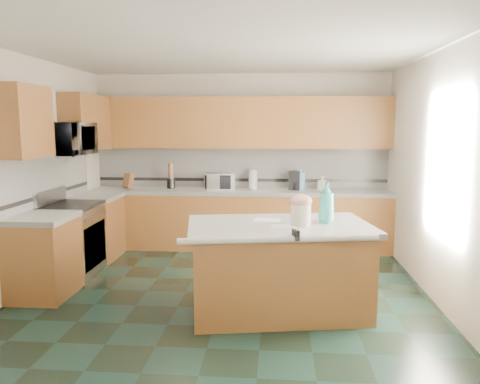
# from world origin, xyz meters

# --- Properties ---
(floor) EXTENTS (4.60, 4.60, 0.00)m
(floor) POSITION_xyz_m (0.00, 0.00, 0.00)
(floor) COLOR black
(floor) RESTS_ON ground
(ceiling) EXTENTS (4.60, 4.60, 0.00)m
(ceiling) POSITION_xyz_m (0.00, 0.00, 2.70)
(ceiling) COLOR white
(ceiling) RESTS_ON ground
(wall_back) EXTENTS (4.60, 0.04, 2.70)m
(wall_back) POSITION_xyz_m (0.00, 2.32, 1.35)
(wall_back) COLOR white
(wall_back) RESTS_ON ground
(wall_front) EXTENTS (4.60, 0.04, 2.70)m
(wall_front) POSITION_xyz_m (0.00, -2.32, 1.35)
(wall_front) COLOR white
(wall_front) RESTS_ON ground
(wall_left) EXTENTS (0.04, 4.60, 2.70)m
(wall_left) POSITION_xyz_m (-2.32, 0.00, 1.35)
(wall_left) COLOR white
(wall_left) RESTS_ON ground
(wall_right) EXTENTS (0.04, 4.60, 2.70)m
(wall_right) POSITION_xyz_m (2.32, 0.00, 1.35)
(wall_right) COLOR white
(wall_right) RESTS_ON ground
(back_base_cab) EXTENTS (4.60, 0.60, 0.86)m
(back_base_cab) POSITION_xyz_m (0.00, 2.00, 0.43)
(back_base_cab) COLOR #543218
(back_base_cab) RESTS_ON ground
(back_countertop) EXTENTS (4.60, 0.64, 0.06)m
(back_countertop) POSITION_xyz_m (0.00, 2.00, 0.89)
(back_countertop) COLOR silver
(back_countertop) RESTS_ON back_base_cab
(back_upper_cab) EXTENTS (4.60, 0.33, 0.78)m
(back_upper_cab) POSITION_xyz_m (0.00, 2.13, 1.94)
(back_upper_cab) COLOR #543218
(back_upper_cab) RESTS_ON wall_back
(back_backsplash) EXTENTS (4.60, 0.02, 0.63)m
(back_backsplash) POSITION_xyz_m (0.00, 2.29, 1.24)
(back_backsplash) COLOR silver
(back_backsplash) RESTS_ON back_countertop
(back_accent_band) EXTENTS (4.60, 0.01, 0.05)m
(back_accent_band) POSITION_xyz_m (0.00, 2.28, 1.04)
(back_accent_band) COLOR black
(back_accent_band) RESTS_ON back_countertop
(left_base_cab_rear) EXTENTS (0.60, 0.82, 0.86)m
(left_base_cab_rear) POSITION_xyz_m (-2.00, 1.29, 0.43)
(left_base_cab_rear) COLOR #543218
(left_base_cab_rear) RESTS_ON ground
(left_counter_rear) EXTENTS (0.64, 0.82, 0.06)m
(left_counter_rear) POSITION_xyz_m (-2.00, 1.29, 0.89)
(left_counter_rear) COLOR silver
(left_counter_rear) RESTS_ON left_base_cab_rear
(left_base_cab_front) EXTENTS (0.60, 0.72, 0.86)m
(left_base_cab_front) POSITION_xyz_m (-2.00, -0.24, 0.43)
(left_base_cab_front) COLOR #543218
(left_base_cab_front) RESTS_ON ground
(left_counter_front) EXTENTS (0.64, 0.72, 0.06)m
(left_counter_front) POSITION_xyz_m (-2.00, -0.24, 0.89)
(left_counter_front) COLOR silver
(left_counter_front) RESTS_ON left_base_cab_front
(left_backsplash) EXTENTS (0.02, 2.30, 0.63)m
(left_backsplash) POSITION_xyz_m (-2.29, 0.55, 1.24)
(left_backsplash) COLOR silver
(left_backsplash) RESTS_ON wall_left
(left_accent_band) EXTENTS (0.01, 2.30, 0.05)m
(left_accent_band) POSITION_xyz_m (-2.28, 0.55, 1.04)
(left_accent_band) COLOR black
(left_accent_band) RESTS_ON wall_left
(left_upper_cab_rear) EXTENTS (0.33, 1.09, 0.78)m
(left_upper_cab_rear) POSITION_xyz_m (-2.13, 1.42, 1.94)
(left_upper_cab_rear) COLOR #543218
(left_upper_cab_rear) RESTS_ON wall_left
(left_upper_cab_front) EXTENTS (0.33, 0.72, 0.78)m
(left_upper_cab_front) POSITION_xyz_m (-2.13, -0.24, 1.94)
(left_upper_cab_front) COLOR #543218
(left_upper_cab_front) RESTS_ON wall_left
(range_body) EXTENTS (0.60, 0.76, 0.88)m
(range_body) POSITION_xyz_m (-2.00, 0.50, 0.44)
(range_body) COLOR #B7B7BC
(range_body) RESTS_ON ground
(range_oven_door) EXTENTS (0.02, 0.68, 0.55)m
(range_oven_door) POSITION_xyz_m (-1.71, 0.50, 0.40)
(range_oven_door) COLOR black
(range_oven_door) RESTS_ON range_body
(range_cooktop) EXTENTS (0.62, 0.78, 0.04)m
(range_cooktop) POSITION_xyz_m (-2.00, 0.50, 0.90)
(range_cooktop) COLOR black
(range_cooktop) RESTS_ON range_body
(range_handle) EXTENTS (0.02, 0.66, 0.02)m
(range_handle) POSITION_xyz_m (-1.68, 0.50, 0.78)
(range_handle) COLOR #B7B7BC
(range_handle) RESTS_ON range_body
(range_backguard) EXTENTS (0.06, 0.76, 0.18)m
(range_backguard) POSITION_xyz_m (-2.26, 0.50, 1.02)
(range_backguard) COLOR #B7B7BC
(range_backguard) RESTS_ON range_body
(microwave) EXTENTS (0.50, 0.73, 0.41)m
(microwave) POSITION_xyz_m (-2.00, 0.50, 1.73)
(microwave) COLOR #B7B7BC
(microwave) RESTS_ON wall_left
(island_base) EXTENTS (1.86, 1.25, 0.86)m
(island_base) POSITION_xyz_m (0.61, -0.47, 0.43)
(island_base) COLOR #543218
(island_base) RESTS_ON ground
(island_top) EXTENTS (1.97, 1.37, 0.06)m
(island_top) POSITION_xyz_m (0.61, -0.47, 0.89)
(island_top) COLOR silver
(island_top) RESTS_ON island_base
(island_bullnose) EXTENTS (1.80, 0.36, 0.06)m
(island_bullnose) POSITION_xyz_m (0.61, -1.01, 0.89)
(island_bullnose) COLOR silver
(island_bullnose) RESTS_ON island_base
(treat_jar) EXTENTS (0.25, 0.25, 0.21)m
(treat_jar) POSITION_xyz_m (0.82, -0.54, 1.03)
(treat_jar) COLOR #EEE5D0
(treat_jar) RESTS_ON island_top
(treat_jar_lid) EXTENTS (0.22, 0.22, 0.14)m
(treat_jar_lid) POSITION_xyz_m (0.82, -0.54, 1.16)
(treat_jar_lid) COLOR pink
(treat_jar_lid) RESTS_ON treat_jar
(treat_jar_knob) EXTENTS (0.07, 0.02, 0.02)m
(treat_jar_knob) POSITION_xyz_m (0.82, -0.54, 1.21)
(treat_jar_knob) COLOR tan
(treat_jar_knob) RESTS_ON treat_jar_lid
(treat_jar_knob_end_l) EXTENTS (0.04, 0.04, 0.04)m
(treat_jar_knob_end_l) POSITION_xyz_m (0.79, -0.54, 1.21)
(treat_jar_knob_end_l) COLOR tan
(treat_jar_knob_end_l) RESTS_ON treat_jar_lid
(treat_jar_knob_end_r) EXTENTS (0.04, 0.04, 0.04)m
(treat_jar_knob_end_r) POSITION_xyz_m (0.86, -0.54, 1.21)
(treat_jar_knob_end_r) COLOR tan
(treat_jar_knob_end_r) RESTS_ON treat_jar_lid
(soap_bottle_island) EXTENTS (0.19, 0.19, 0.42)m
(soap_bottle_island) POSITION_xyz_m (1.09, -0.37, 1.13)
(soap_bottle_island) COLOR teal
(soap_bottle_island) RESTS_ON island_top
(paper_sheet_a) EXTENTS (0.27, 0.21, 0.00)m
(paper_sheet_a) POSITION_xyz_m (0.65, -0.59, 0.92)
(paper_sheet_a) COLOR white
(paper_sheet_a) RESTS_ON island_top
(paper_sheet_b) EXTENTS (0.28, 0.22, 0.00)m
(paper_sheet_b) POSITION_xyz_m (0.49, -0.30, 0.92)
(paper_sheet_b) COLOR white
(paper_sheet_b) RESTS_ON island_top
(clamp_body) EXTENTS (0.07, 0.11, 0.10)m
(clamp_body) POSITION_xyz_m (0.76, -0.99, 0.93)
(clamp_body) COLOR black
(clamp_body) RESTS_ON island_top
(clamp_handle) EXTENTS (0.02, 0.07, 0.02)m
(clamp_handle) POSITION_xyz_m (0.76, -1.06, 0.91)
(clamp_handle) COLOR black
(clamp_handle) RESTS_ON island_top
(knife_block) EXTENTS (0.18, 0.21, 0.25)m
(knife_block) POSITION_xyz_m (-1.75, 2.05, 1.03)
(knife_block) COLOR #472814
(knife_block) RESTS_ON back_countertop
(utensil_crock) EXTENTS (0.13, 0.13, 0.16)m
(utensil_crock) POSITION_xyz_m (-1.08, 2.08, 1.00)
(utensil_crock) COLOR black
(utensil_crock) RESTS_ON back_countertop
(utensil_bundle) EXTENTS (0.08, 0.08, 0.24)m
(utensil_bundle) POSITION_xyz_m (-1.08, 2.08, 1.20)
(utensil_bundle) COLOR #472814
(utensil_bundle) RESTS_ON utensil_crock
(toaster_oven) EXTENTS (0.50, 0.42, 0.25)m
(toaster_oven) POSITION_xyz_m (-0.31, 2.05, 1.05)
(toaster_oven) COLOR #B7B7BC
(toaster_oven) RESTS_ON back_countertop
(toaster_oven_door) EXTENTS (0.39, 0.01, 0.21)m
(toaster_oven_door) POSITION_xyz_m (-0.31, 1.91, 1.05)
(toaster_oven_door) COLOR black
(toaster_oven_door) RESTS_ON toaster_oven
(paper_towel) EXTENTS (0.14, 0.14, 0.31)m
(paper_towel) POSITION_xyz_m (0.22, 2.10, 1.07)
(paper_towel) COLOR white
(paper_towel) RESTS_ON back_countertop
(paper_towel_base) EXTENTS (0.20, 0.20, 0.01)m
(paper_towel_base) POSITION_xyz_m (0.22, 2.10, 0.93)
(paper_towel_base) COLOR #B7B7BC
(paper_towel_base) RESTS_ON back_countertop
(water_jug) EXTENTS (0.17, 0.17, 0.28)m
(water_jug) POSITION_xyz_m (0.93, 2.06, 1.06)
(water_jug) COLOR #719BD5
(water_jug) RESTS_ON back_countertop
(water_jug_neck) EXTENTS (0.08, 0.08, 0.04)m
(water_jug_neck) POSITION_xyz_m (0.93, 2.06, 1.22)
(water_jug_neck) COLOR #719BD5
(water_jug_neck) RESTS_ON water_jug
(coffee_maker) EXTENTS (0.22, 0.23, 0.29)m
(coffee_maker) POSITION_xyz_m (0.87, 2.08, 1.07)
(coffee_maker) COLOR black
(coffee_maker) RESTS_ON back_countertop
(coffee_carafe) EXTENTS (0.12, 0.12, 0.12)m
(coffee_carafe) POSITION_xyz_m (0.87, 2.04, 0.98)
(coffee_carafe) COLOR black
(coffee_carafe) RESTS_ON back_countertop
(soap_bottle_back) EXTENTS (0.14, 0.14, 0.22)m
(soap_bottle_back) POSITION_xyz_m (1.27, 2.05, 1.03)
(soap_bottle_back) COLOR white
(soap_bottle_back) RESTS_ON back_countertop
(soap_back_cap) EXTENTS (0.02, 0.02, 0.03)m
(soap_back_cap) POSITION_xyz_m (1.27, 2.05, 1.15)
(soap_back_cap) COLOR red
(soap_back_cap) RESTS_ON soap_bottle_back
(window_light_proxy) EXTENTS (0.02, 1.40, 1.10)m
(window_light_proxy) POSITION_xyz_m (2.29, -0.20, 1.50)
(window_light_proxy) COLOR white
(window_light_proxy) RESTS_ON wall_right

